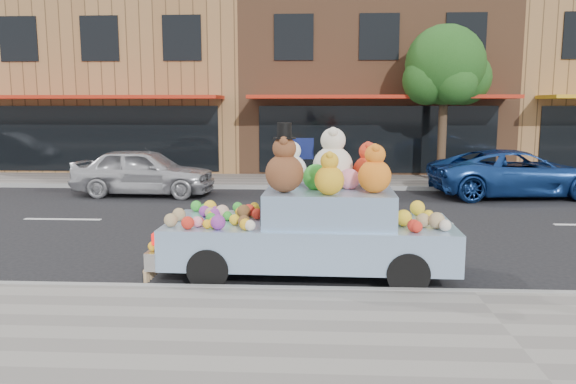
# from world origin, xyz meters

# --- Properties ---
(ground) EXTENTS (120.00, 120.00, 0.00)m
(ground) POSITION_xyz_m (0.00, 0.00, 0.00)
(ground) COLOR black
(ground) RESTS_ON ground
(near_sidewalk) EXTENTS (60.00, 3.00, 0.12)m
(near_sidewalk) POSITION_xyz_m (0.00, -6.50, 0.06)
(near_sidewalk) COLOR gray
(near_sidewalk) RESTS_ON ground
(far_sidewalk) EXTENTS (60.00, 3.00, 0.12)m
(far_sidewalk) POSITION_xyz_m (0.00, 6.50, 0.06)
(far_sidewalk) COLOR gray
(far_sidewalk) RESTS_ON ground
(near_kerb) EXTENTS (60.00, 0.12, 0.13)m
(near_kerb) POSITION_xyz_m (0.00, -5.00, 0.07)
(near_kerb) COLOR gray
(near_kerb) RESTS_ON ground
(far_kerb) EXTENTS (60.00, 0.12, 0.13)m
(far_kerb) POSITION_xyz_m (0.00, 5.00, 0.07)
(far_kerb) COLOR gray
(far_kerb) RESTS_ON ground
(storefront_left) EXTENTS (10.00, 9.80, 7.30)m
(storefront_left) POSITION_xyz_m (-10.00, 11.97, 3.64)
(storefront_left) COLOR olive
(storefront_left) RESTS_ON ground
(storefront_mid) EXTENTS (10.00, 9.80, 7.30)m
(storefront_mid) POSITION_xyz_m (0.00, 11.97, 3.64)
(storefront_mid) COLOR brown
(storefront_mid) RESTS_ON ground
(street_tree) EXTENTS (3.00, 2.70, 5.22)m
(street_tree) POSITION_xyz_m (2.03, 6.55, 3.69)
(street_tree) COLOR #38281C
(street_tree) RESTS_ON ground
(car_silver) EXTENTS (4.17, 1.85, 1.39)m
(car_silver) POSITION_xyz_m (-7.18, 3.61, 0.70)
(car_silver) COLOR silver
(car_silver) RESTS_ON ground
(car_blue) EXTENTS (5.09, 2.77, 1.35)m
(car_blue) POSITION_xyz_m (3.60, 3.94, 0.68)
(car_blue) COLOR navy
(car_blue) RESTS_ON ground
(art_car) EXTENTS (4.52, 1.86, 2.36)m
(art_car) POSITION_xyz_m (-2.21, -4.02, 0.83)
(art_car) COLOR black
(art_car) RESTS_ON ground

